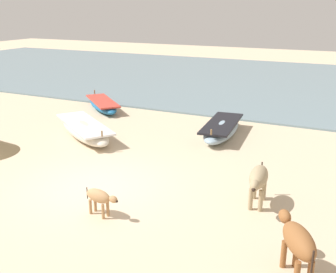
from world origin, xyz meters
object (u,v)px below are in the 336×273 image
at_px(fishing_boat_3, 84,129).
at_px(calf_near_tan, 100,197).
at_px(cow_adult_brown, 298,241).
at_px(fishing_boat_1, 222,129).
at_px(fishing_boat_2, 103,104).
at_px(cow_second_adult_dun, 258,179).

bearing_deg(fishing_boat_3, calf_near_tan, -15.04).
height_order(fishing_boat_3, cow_adult_brown, cow_adult_brown).
xyz_separation_m(fishing_boat_1, fishing_boat_3, (-4.66, -2.40, 0.01)).
relative_size(fishing_boat_2, fishing_boat_3, 0.80).
xyz_separation_m(fishing_boat_1, calf_near_tan, (-0.61, -7.23, 0.18)).
xyz_separation_m(fishing_boat_2, calf_near_tan, (5.87, -8.72, 0.22)).
distance_m(fishing_boat_3, cow_second_adult_dun, 7.80).
bearing_deg(fishing_boat_3, cow_adult_brown, 4.00).
height_order(fishing_boat_1, fishing_boat_3, fishing_boat_3).
height_order(fishing_boat_2, fishing_boat_3, fishing_boat_3).
distance_m(fishing_boat_2, calf_near_tan, 10.51).
relative_size(fishing_boat_2, cow_second_adult_dun, 2.12).
bearing_deg(cow_second_adult_dun, calf_near_tan, -62.98).
bearing_deg(fishing_boat_1, calf_near_tan, -10.53).
height_order(fishing_boat_2, cow_adult_brown, cow_adult_brown).
bearing_deg(cow_adult_brown, fishing_boat_1, -2.76).
height_order(fishing_boat_2, cow_second_adult_dun, cow_second_adult_dun).
distance_m(fishing_boat_2, fishing_boat_3, 4.29).
height_order(fishing_boat_2, calf_near_tan, fishing_boat_2).
distance_m(fishing_boat_3, cow_adult_brown, 10.06).
distance_m(fishing_boat_1, fishing_boat_2, 6.65).
height_order(fishing_boat_1, cow_adult_brown, cow_adult_brown).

